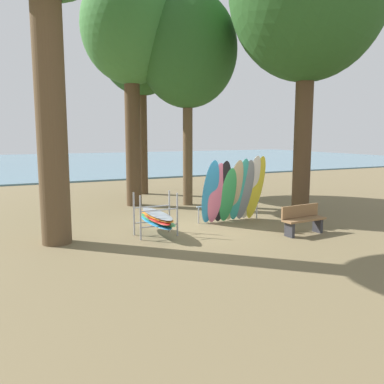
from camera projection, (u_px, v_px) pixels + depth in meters
The scene contains 8 objects.
ground_plane at pixel (199, 229), 12.45m from camera, with size 80.00×80.00×0.00m, color brown.
lake_water at pixel (60, 162), 40.89m from camera, with size 80.00×36.00×0.10m, color slate.
tree_mid_behind at pixel (188, 51), 15.82m from camera, with size 3.92×3.92×8.43m.
tree_far_left_back at pixel (131, 30), 15.59m from camera, with size 3.85×3.85×9.25m.
tree_far_right_back at pixel (141, 45), 18.71m from camera, with size 4.07×4.07×9.38m.
leaning_board_pile at pixel (234, 191), 13.15m from camera, with size 2.32×1.01×2.23m.
board_storage_rack at pixel (157, 218), 11.57m from camera, with size 1.15×2.13×1.25m.
park_bench at pixel (303, 219), 11.72m from camera, with size 1.43×0.52×0.85m.
Camera 1 is at (-5.40, -10.90, 2.91)m, focal length 37.69 mm.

